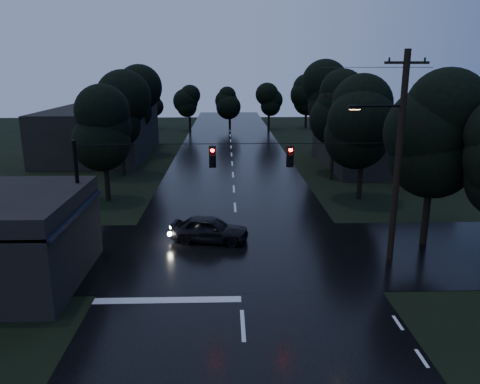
{
  "coord_description": "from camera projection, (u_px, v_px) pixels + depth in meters",
  "views": [
    {
      "loc": [
        -0.56,
        -10.32,
        9.18
      ],
      "look_at": [
        0.15,
        13.53,
        2.82
      ],
      "focal_mm": 35.0,
      "sensor_mm": 36.0,
      "label": 1
    }
  ],
  "objects": [
    {
      "name": "tree_left_c",
      "position": [
        134.0,
        99.0,
        49.15
      ],
      "size": [
        4.48,
        4.48,
        9.44
      ],
      "color": "black",
      "rests_on": "ground"
    },
    {
      "name": "tree_right_b",
      "position": [
        344.0,
        106.0,
        40.06
      ],
      "size": [
        4.48,
        4.48,
        9.44
      ],
      "color": "black",
      "rests_on": "ground"
    },
    {
      "name": "tree_right_a",
      "position": [
        364.0,
        121.0,
        32.41
      ],
      "size": [
        4.2,
        4.2,
        8.85
      ],
      "color": "black",
      "rests_on": "ground"
    },
    {
      "name": "utility_pole_main",
      "position": [
        397.0,
        154.0,
        21.83
      ],
      "size": [
        3.5,
        0.3,
        10.0
      ],
      "color": "black",
      "rests_on": "ground"
    },
    {
      "name": "tree_left_a",
      "position": [
        103.0,
        127.0,
        31.99
      ],
      "size": [
        3.92,
        3.92,
        8.26
      ],
      "color": "black",
      "rests_on": "ground"
    },
    {
      "name": "tree_right_c",
      "position": [
        327.0,
        95.0,
        49.64
      ],
      "size": [
        4.76,
        4.76,
        10.03
      ],
      "color": "black",
      "rests_on": "ground"
    },
    {
      "name": "building_far_right",
      "position": [
        377.0,
        143.0,
        45.02
      ],
      "size": [
        10.0,
        14.0,
        4.4
      ],
      "primitive_type": "cube",
      "color": "black",
      "rests_on": "ground"
    },
    {
      "name": "main_road",
      "position": [
        233.0,
        175.0,
        41.33
      ],
      "size": [
        12.0,
        120.0,
        0.02
      ],
      "primitive_type": "cube",
      "color": "black",
      "rests_on": "ground"
    },
    {
      "name": "tree_left_b",
      "position": [
        120.0,
        111.0,
        39.61
      ],
      "size": [
        4.2,
        4.2,
        8.85
      ],
      "color": "black",
      "rests_on": "ground"
    },
    {
      "name": "utility_pole_far",
      "position": [
        333.0,
        134.0,
        38.63
      ],
      "size": [
        2.0,
        0.3,
        7.5
      ],
      "color": "black",
      "rests_on": "ground"
    },
    {
      "name": "tree_corner_near",
      "position": [
        435.0,
        133.0,
        23.65
      ],
      "size": [
        4.48,
        4.48,
        9.44
      ],
      "color": "black",
      "rests_on": "ground"
    },
    {
      "name": "anchor_pole_left",
      "position": [
        79.0,
        203.0,
        21.99
      ],
      "size": [
        0.18,
        0.18,
        6.0
      ],
      "primitive_type": "cylinder",
      "color": "black",
      "rests_on": "ground"
    },
    {
      "name": "cross_street",
      "position": [
        238.0,
        253.0,
        23.94
      ],
      "size": [
        60.0,
        9.0,
        0.02
      ],
      "primitive_type": "cube",
      "color": "black",
      "rests_on": "ground"
    },
    {
      "name": "building_far_left",
      "position": [
        101.0,
        132.0,
        49.94
      ],
      "size": [
        10.0,
        16.0,
        5.0
      ],
      "primitive_type": "cube",
      "color": "black",
      "rests_on": "ground"
    },
    {
      "name": "span_signals",
      "position": [
        250.0,
        156.0,
        21.63
      ],
      "size": [
        15.0,
        0.37,
        1.12
      ],
      "color": "black",
      "rests_on": "ground"
    },
    {
      "name": "car",
      "position": [
        210.0,
        229.0,
        25.37
      ],
      "size": [
        4.44,
        2.43,
        1.43
      ],
      "primitive_type": "imported",
      "rotation": [
        0.0,
        0.0,
        1.39
      ],
      "color": "black",
      "rests_on": "ground"
    }
  ]
}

